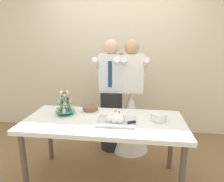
{
  "coord_description": "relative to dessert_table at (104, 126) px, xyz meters",
  "views": [
    {
      "loc": [
        0.35,
        -2.01,
        1.64
      ],
      "look_at": [
        0.07,
        0.15,
        1.07
      ],
      "focal_mm": 31.18,
      "sensor_mm": 36.0,
      "label": 1
    }
  ],
  "objects": [
    {
      "name": "rear_wall",
      "position": [
        0.0,
        1.47,
        0.75
      ],
      "size": [
        5.2,
        0.1,
        2.9
      ],
      "primitive_type": "cube",
      "color": "beige",
      "rests_on": "ground_plane"
    },
    {
      "name": "ground_plane",
      "position": [
        0.0,
        0.0,
        -0.7
      ],
      "size": [
        8.0,
        8.0,
        0.0
      ],
      "primitive_type": "plane",
      "color": "olive"
    },
    {
      "name": "plate_stack",
      "position": [
        0.61,
        0.06,
        0.12
      ],
      "size": [
        0.18,
        0.19,
        0.09
      ],
      "color": "white",
      "rests_on": "dessert_table"
    },
    {
      "name": "person_groom",
      "position": [
        -0.01,
        0.72,
        0.05
      ],
      "size": [
        0.47,
        0.5,
        1.66
      ],
      "color": "#232328",
      "rests_on": "ground_plane"
    },
    {
      "name": "round_cake",
      "position": [
        -0.22,
        0.26,
        0.1
      ],
      "size": [
        0.24,
        0.24,
        0.06
      ],
      "color": "white",
      "rests_on": "dessert_table"
    },
    {
      "name": "main_cake_tray",
      "position": [
        0.15,
        -0.05,
        0.12
      ],
      "size": [
        0.42,
        0.33,
        0.13
      ],
      "color": "silver",
      "rests_on": "dessert_table"
    },
    {
      "name": "cupcake_stand",
      "position": [
        -0.49,
        0.11,
        0.2
      ],
      "size": [
        0.23,
        0.23,
        0.31
      ],
      "color": "teal",
      "rests_on": "dessert_table"
    },
    {
      "name": "dessert_table",
      "position": [
        0.0,
        0.0,
        0.0
      ],
      "size": [
        1.8,
        0.8,
        0.78
      ],
      "color": "white",
      "rests_on": "ground_plane"
    },
    {
      "name": "person_bride",
      "position": [
        0.28,
        0.74,
        -0.12
      ],
      "size": [
        0.56,
        0.56,
        1.66
      ],
      "color": "white",
      "rests_on": "ground_plane"
    }
  ]
}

